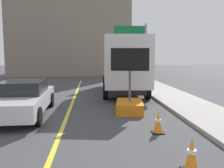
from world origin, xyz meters
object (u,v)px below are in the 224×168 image
at_px(box_truck, 124,64).
at_px(traffic_cone_near_sign, 192,154).
at_px(highway_guide_sign, 136,43).
at_px(arrow_board_trailer, 130,101).
at_px(pickup_car, 23,98).
at_px(traffic_cone_mid_lane, 158,122).

relative_size(box_truck, traffic_cone_near_sign, 10.70).
distance_m(highway_guide_sign, traffic_cone_near_sign, 15.84).
relative_size(arrow_board_trailer, highway_guide_sign, 0.54).
bearing_deg(traffic_cone_near_sign, pickup_car, 132.68).
distance_m(arrow_board_trailer, box_truck, 5.25).
relative_size(traffic_cone_near_sign, traffic_cone_mid_lane, 1.05).
xyz_separation_m(highway_guide_sign, traffic_cone_near_sign, (-1.71, -15.45, -3.06)).
xyz_separation_m(box_truck, traffic_cone_mid_lane, (0.02, -7.96, -1.50)).
bearing_deg(arrow_board_trailer, highway_guide_sign, 77.93).
distance_m(arrow_board_trailer, traffic_cone_mid_lane, 2.94).
xyz_separation_m(traffic_cone_near_sign, traffic_cone_mid_lane, (-0.01, 2.48, -0.02)).
relative_size(arrow_board_trailer, traffic_cone_near_sign, 3.67).
bearing_deg(traffic_cone_mid_lane, highway_guide_sign, 82.44).
height_order(traffic_cone_near_sign, traffic_cone_mid_lane, traffic_cone_near_sign).
height_order(arrow_board_trailer, pickup_car, arrow_board_trailer).
relative_size(pickup_car, traffic_cone_mid_lane, 6.98).
bearing_deg(arrow_board_trailer, traffic_cone_mid_lane, -81.60).
relative_size(pickup_car, highway_guide_sign, 0.98).
distance_m(arrow_board_trailer, traffic_cone_near_sign, 5.41).
height_order(box_truck, traffic_cone_mid_lane, box_truck).
bearing_deg(highway_guide_sign, arrow_board_trailer, -102.07).
relative_size(pickup_car, traffic_cone_near_sign, 6.64).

